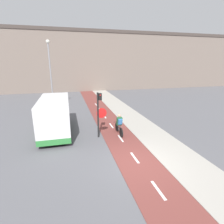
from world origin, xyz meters
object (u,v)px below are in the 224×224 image
traffic_light_pole (99,110)px  street_lamp_far (50,69)px  van (55,116)px  cyclist_near (119,125)px

traffic_light_pole → street_lamp_far: (-3.43, 8.17, 2.36)m
traffic_light_pole → street_lamp_far: size_ratio=0.43×
street_lamp_far → van: (0.57, -6.67, -3.03)m
traffic_light_pole → cyclist_near: (1.39, 0.09, -1.17)m
traffic_light_pole → cyclist_near: bearing=3.7°
traffic_light_pole → cyclist_near: traffic_light_pole is taller
street_lamp_far → van: 7.34m
cyclist_near → van: (-4.25, 1.41, 0.51)m
cyclist_near → van: size_ratio=0.33×
street_lamp_far → van: bearing=-85.1°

